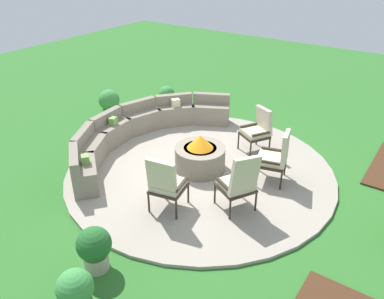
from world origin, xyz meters
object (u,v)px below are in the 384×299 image
at_px(lounge_chair_front_right, 239,182).
at_px(potted_plant_0, 167,96).
at_px(lounge_chair_back_left, 276,156).
at_px(potted_plant_3, 94,248).
at_px(fire_pit, 200,156).
at_px(lounge_chair_front_left, 166,183).
at_px(lounge_chair_back_right, 258,129).
at_px(potted_plant_4, 109,102).
at_px(potted_plant_2, 76,291).
at_px(curved_stone_bench, 140,130).

height_order(lounge_chair_front_right, potted_plant_0, lounge_chair_front_right).
distance_m(lounge_chair_back_left, potted_plant_3, 3.77).
relative_size(fire_pit, lounge_chair_front_left, 0.93).
height_order(lounge_chair_front_right, lounge_chair_back_right, lounge_chair_front_right).
bearing_deg(lounge_chair_front_left, potted_plant_4, 135.30).
xyz_separation_m(lounge_chair_back_left, potted_plant_3, (-3.57, 1.18, -0.22)).
relative_size(lounge_chair_back_right, potted_plant_0, 1.50).
relative_size(lounge_chair_back_right, potted_plant_2, 1.53).
bearing_deg(potted_plant_0, potted_plant_3, -151.76).
bearing_deg(potted_plant_0, lounge_chair_back_left, -113.62).
distance_m(lounge_chair_back_right, potted_plant_3, 4.50).
bearing_deg(potted_plant_3, curved_stone_bench, 32.07).
bearing_deg(potted_plant_4, potted_plant_2, -138.42).
distance_m(potted_plant_0, potted_plant_2, 6.81).
relative_size(potted_plant_0, potted_plant_3, 0.95).
bearing_deg(lounge_chair_front_left, lounge_chair_back_right, 71.44).
distance_m(lounge_chair_front_left, lounge_chair_front_right, 1.25).
xyz_separation_m(lounge_chair_front_right, lounge_chair_back_left, (1.23, -0.13, -0.02)).
bearing_deg(lounge_chair_front_left, potted_plant_0, 115.68).
bearing_deg(lounge_chair_front_left, lounge_chair_back_left, 47.29).
height_order(fire_pit, lounge_chair_front_left, lounge_chair_front_left).
xyz_separation_m(curved_stone_bench, potted_plant_3, (-3.30, -2.07, 0.03)).
height_order(lounge_chair_front_left, lounge_chair_back_right, lounge_chair_front_left).
bearing_deg(lounge_chair_front_left, lounge_chair_front_right, 23.05).
relative_size(lounge_chair_front_left, lounge_chair_back_left, 1.03).
xyz_separation_m(curved_stone_bench, lounge_chair_front_right, (-0.96, -3.12, 0.27)).
bearing_deg(potted_plant_0, curved_stone_bench, -158.60).
relative_size(fire_pit, potted_plant_4, 1.40).
distance_m(lounge_chair_back_right, potted_plant_0, 3.34).
bearing_deg(potted_plant_2, lounge_chair_back_left, -10.93).
bearing_deg(lounge_chair_back_right, fire_pit, 96.65).
relative_size(lounge_chair_front_left, potted_plant_2, 1.66).
xyz_separation_m(potted_plant_2, potted_plant_4, (4.74, 4.21, 0.05)).
bearing_deg(potted_plant_2, potted_plant_4, 41.58).
height_order(potted_plant_2, potted_plant_3, potted_plant_3).
bearing_deg(potted_plant_3, lounge_chair_front_right, -24.13).
bearing_deg(potted_plant_3, fire_pit, 4.80).
bearing_deg(potted_plant_3, lounge_chair_back_left, -18.26).
relative_size(lounge_chair_front_left, potted_plant_0, 1.64).
height_order(lounge_chair_back_left, potted_plant_2, lounge_chair_back_left).
xyz_separation_m(lounge_chair_front_right, potted_plant_0, (3.00, 3.92, -0.25)).
relative_size(curved_stone_bench, potted_plant_2, 7.03).
distance_m(lounge_chair_front_left, potted_plant_4, 4.60).
relative_size(potted_plant_2, potted_plant_4, 0.90).
distance_m(lounge_chair_back_left, potted_plant_2, 4.31).
relative_size(curved_stone_bench, potted_plant_0, 6.92).
bearing_deg(lounge_chair_front_left, curved_stone_bench, 129.05).
bearing_deg(lounge_chair_back_right, potted_plant_4, 35.91).
distance_m(lounge_chair_front_right, potted_plant_4, 5.20).
relative_size(curved_stone_bench, lounge_chair_back_right, 4.61).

